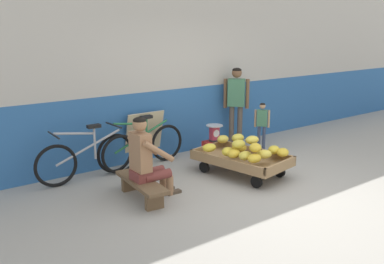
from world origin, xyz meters
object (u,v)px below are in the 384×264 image
at_px(vendor_seated, 146,158).
at_px(sign_board, 144,137).
at_px(bicycle_far_left, 142,146).
at_px(shopping_bag, 233,156).
at_px(low_bench, 141,185).
at_px(weighing_scale, 214,133).
at_px(banana_cart, 242,160).
at_px(customer_adult, 236,98).
at_px(plastic_crate, 214,149).
at_px(bicycle_near_left, 89,158).
at_px(customer_child, 262,121).

xyz_separation_m(vendor_seated, sign_board, (0.83, 1.46, -0.13)).
distance_m(bicycle_far_left, shopping_bag, 1.57).
bearing_deg(low_bench, weighing_scale, 23.68).
bearing_deg(banana_cart, sign_board, 118.82).
relative_size(banana_cart, weighing_scale, 5.22).
relative_size(weighing_scale, customer_adult, 0.20).
xyz_separation_m(low_bench, plastic_crate, (2.03, 0.89, -0.05)).
bearing_deg(vendor_seated, low_bench, 178.83).
bearing_deg(bicycle_near_left, low_bench, -78.05).
bearing_deg(vendor_seated, bicycle_far_left, 62.09).
distance_m(vendor_seated, customer_child, 3.05).
xyz_separation_m(banana_cart, vendor_seated, (-1.68, 0.09, 0.33)).
relative_size(weighing_scale, customer_child, 0.33).
bearing_deg(bicycle_far_left, bicycle_near_left, -174.44).
bearing_deg(vendor_seated, weighing_scale, 24.66).
xyz_separation_m(low_bench, bicycle_near_left, (-0.24, 1.13, 0.15)).
bearing_deg(weighing_scale, bicycle_far_left, 165.37).
xyz_separation_m(bicycle_near_left, bicycle_far_left, (0.98, 0.10, 0.00)).
bearing_deg(plastic_crate, customer_child, -9.78).
relative_size(bicycle_near_left, customer_child, 1.84).
bearing_deg(shopping_bag, bicycle_far_left, 149.76).
bearing_deg(low_bench, shopping_bag, 12.14).
relative_size(banana_cart, plastic_crate, 4.35).
relative_size(bicycle_near_left, bicycle_far_left, 1.00).
bearing_deg(low_bench, sign_board, 57.68).
bearing_deg(vendor_seated, sign_board, 60.26).
distance_m(vendor_seated, customer_adult, 3.03).
bearing_deg(sign_board, plastic_crate, -26.73).
bearing_deg(low_bench, banana_cart, -2.96).
bearing_deg(low_bench, vendor_seated, -1.17).
height_order(bicycle_far_left, shopping_bag, bicycle_far_left).
relative_size(plastic_crate, weighing_scale, 1.20).
height_order(customer_adult, shopping_bag, customer_adult).
xyz_separation_m(vendor_seated, weighing_scale, (1.95, 0.89, -0.11)).
relative_size(banana_cart, customer_adult, 1.02).
bearing_deg(low_bench, plastic_crate, 23.70).
distance_m(plastic_crate, bicycle_far_left, 1.35).
relative_size(sign_board, customer_adult, 0.58).
bearing_deg(bicycle_near_left, shopping_bag, -16.47).
height_order(low_bench, bicycle_near_left, bicycle_near_left).
relative_size(banana_cart, vendor_seated, 1.37).
distance_m(customer_adult, customer_child, 0.67).
bearing_deg(weighing_scale, sign_board, 153.22).
bearing_deg(bicycle_near_left, plastic_crate, -6.05).
xyz_separation_m(plastic_crate, weighing_scale, (-0.00, -0.00, 0.30)).
xyz_separation_m(vendor_seated, bicycle_far_left, (0.65, 1.23, -0.21)).
relative_size(vendor_seated, shopping_bag, 4.75).
distance_m(customer_child, shopping_bag, 1.10).
relative_size(plastic_crate, customer_adult, 0.24).
bearing_deg(bicycle_near_left, customer_adult, 1.49).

